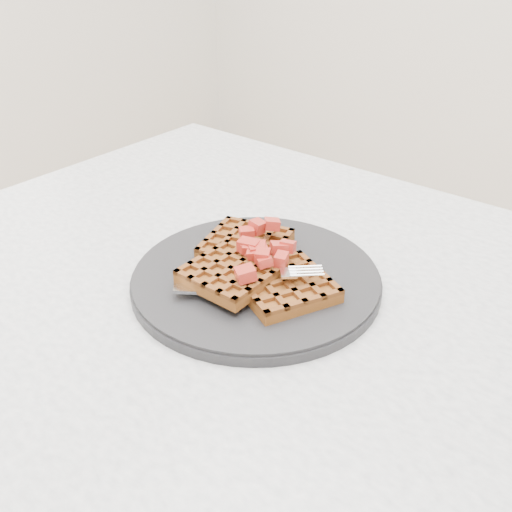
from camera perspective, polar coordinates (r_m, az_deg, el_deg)
name	(u,v)px	position (r m, az deg, el deg)	size (l,w,h in m)	color
table	(319,387)	(0.73, 6.32, -12.92)	(1.20, 0.80, 0.75)	silver
plate	(256,278)	(0.69, 0.00, -2.26)	(0.30, 0.30, 0.02)	black
waffles	(254,266)	(0.68, -0.19, -1.05)	(0.22, 0.18, 0.03)	brown
strawberry_pile	(256,246)	(0.67, 0.00, 1.03)	(0.15, 0.15, 0.02)	maroon
fork	(260,288)	(0.65, 0.36, -3.24)	(0.02, 0.18, 0.02)	silver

